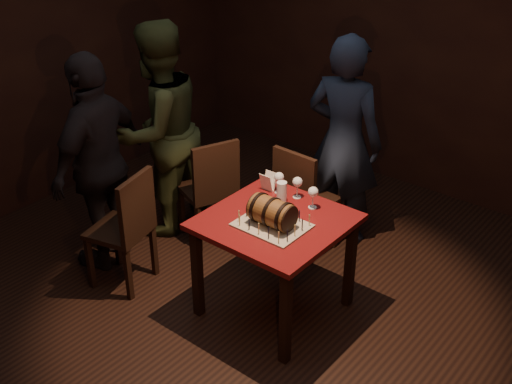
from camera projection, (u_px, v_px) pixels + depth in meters
room_shell at (241, 128)px, 3.99m from camera, size 5.04×5.04×2.80m
pub_table at (275, 233)px, 4.33m from camera, size 0.90×0.90×0.75m
cake_board at (272, 225)px, 4.20m from camera, size 0.45×0.35×0.01m
barrel_cake at (272, 212)px, 4.15m from camera, size 0.35×0.20×0.20m
birthday_candles at (272, 219)px, 4.18m from camera, size 0.40×0.30×0.09m
wine_glass_left at (279, 178)px, 4.55m from camera, size 0.07×0.07×0.16m
wine_glass_mid at (297, 183)px, 4.48m from camera, size 0.07×0.07×0.16m
wine_glass_right at (313, 193)px, 4.36m from camera, size 0.07×0.07×0.16m
pint_of_ale at (282, 192)px, 4.46m from camera, size 0.07×0.07×0.15m
menu_card at (268, 182)px, 4.61m from camera, size 0.10×0.05×0.13m
chair_back at (301, 196)px, 5.03m from camera, size 0.42×0.42×0.93m
chair_left_rear at (211, 186)px, 5.18m from camera, size 0.52×0.52×0.93m
chair_left_front at (127, 224)px, 4.66m from camera, size 0.49×0.49×0.93m
person_back at (344, 142)px, 5.09m from camera, size 0.68×0.49×1.74m
person_left_rear at (159, 131)px, 5.22m from camera, size 0.72×0.90×1.79m
person_left_front at (100, 163)px, 4.80m from camera, size 0.64×1.07×1.71m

